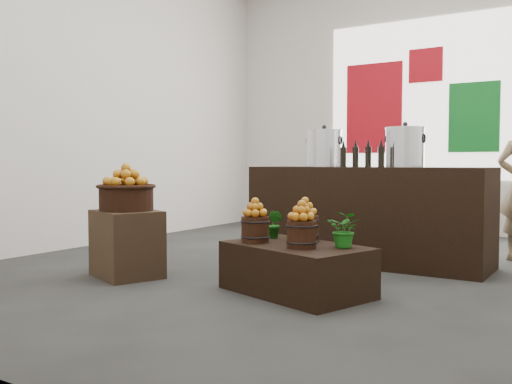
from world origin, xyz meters
The scene contains 22 objects.
ground centered at (0.00, 0.00, 0.00)m, with size 7.00×7.00×0.00m, color #393937.
back_wall centered at (0.00, 3.50, 2.00)m, with size 6.00×0.04×4.00m, color silver.
back_opening centered at (0.30, 3.48, 2.00)m, with size 3.20×0.02×2.40m, color white.
deco_red_left centered at (-0.60, 3.47, 1.90)m, with size 0.90×0.04×1.40m, color #B50D19.
deco_green_right centered at (0.90, 3.47, 1.70)m, with size 0.70×0.04×1.00m, color #116F23.
deco_red_upper centered at (0.20, 3.47, 2.50)m, with size 0.50×0.04×0.50m, color #B50D19.
crate centered at (-1.17, -1.36, 0.31)m, with size 0.61×0.50×0.61m, color brown.
wicker_basket centered at (-1.17, -1.36, 0.72)m, with size 0.49×0.49×0.22m, color black.
apples_in_basket centered at (-1.17, -1.36, 0.94)m, with size 0.38×0.38×0.21m, color #8F0406, non-canonical shape.
display_table centered at (0.47, -1.13, 0.20)m, with size 1.14×0.70×0.40m, color black.
apple_bucket_front_left centered at (0.11, -1.18, 0.50)m, with size 0.23×0.23×0.21m, color #33180D.
apples_in_bucket_front_left centered at (0.11, -1.18, 0.68)m, with size 0.17×0.17×0.15m, color #8F0406, non-canonical shape.
apple_bucket_front_right centered at (0.58, -1.26, 0.50)m, with size 0.23×0.23×0.21m, color #33180D.
apples_in_bucket_front_right centered at (0.58, -1.26, 0.68)m, with size 0.17×0.17×0.15m, color #8F0406, non-canonical shape.
apple_bucket_rear centered at (0.43, -0.89, 0.50)m, with size 0.23×0.23×0.21m, color #33180D.
apples_in_bucket_rear centered at (0.43, -0.89, 0.68)m, with size 0.17×0.17×0.15m, color #8F0406, non-canonical shape.
herb_garnish_right centered at (0.86, -1.07, 0.54)m, with size 0.25×0.22×0.28m, color #156415.
herb_garnish_left centered at (0.13, -0.88, 0.52)m, with size 0.13×0.11×0.24m, color #156415.
counter centered at (0.44, 0.51, 0.50)m, with size 2.46×0.78×1.01m, color black.
stock_pot_left centered at (-0.06, 0.52, 1.20)m, with size 0.38×0.38×0.38m, color silver.
stock_pot_center centered at (0.83, 0.50, 1.20)m, with size 0.38×0.38×0.38m, color silver.
oil_cruets centered at (0.44, 0.26, 1.15)m, with size 0.36×0.07×0.28m, color black, non-canonical shape.
Camera 1 is at (2.60, -5.14, 1.06)m, focal length 40.00 mm.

